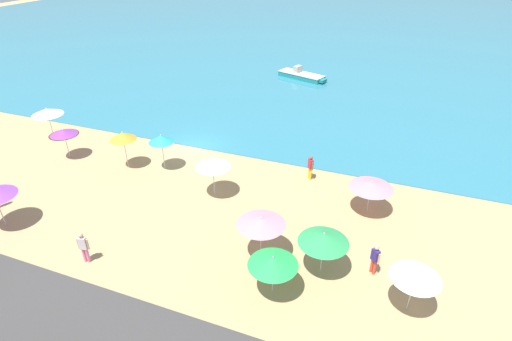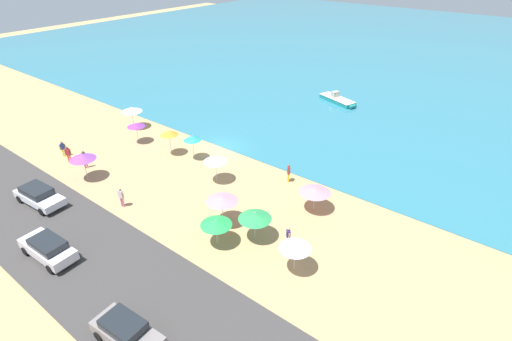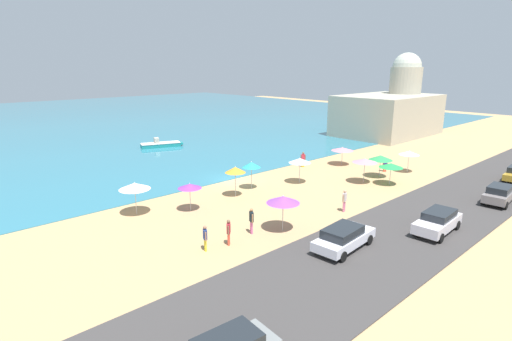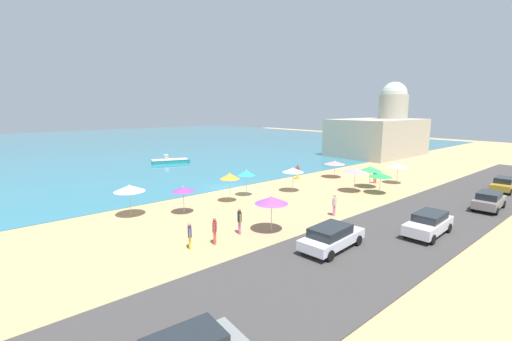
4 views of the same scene
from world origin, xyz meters
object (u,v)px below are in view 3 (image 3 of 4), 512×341
parked_car_3 (500,194)px  beach_umbrella_6 (283,200)px  bather_3 (344,200)px  bather_4 (229,231)px  skiff_nearshore (161,144)px  beach_umbrella_2 (190,186)px  parked_car_4 (438,221)px  beach_umbrella_7 (135,186)px  bather_1 (205,237)px  beach_umbrella_4 (365,161)px  beach_umbrella_3 (381,158)px  harbor_fortress (392,109)px  bather_5 (303,159)px  beach_umbrella_9 (251,165)px  beach_umbrella_0 (235,170)px  beach_umbrella_8 (342,149)px  beach_umbrella_1 (409,153)px  bather_2 (251,219)px  beach_umbrella_10 (391,165)px  parked_car_2 (344,237)px  bather_0 (385,163)px  beach_umbrella_5 (300,161)px

parked_car_3 → beach_umbrella_6: bearing=154.5°
bather_3 → bather_4: (-10.34, 1.37, -0.03)m
bather_4 → skiff_nearshore: (12.54, 30.76, -0.56)m
beach_umbrella_2 → parked_car_4: size_ratio=0.50×
beach_umbrella_7 → bather_1: 8.71m
beach_umbrella_4 → bather_3: bearing=-157.0°
bather_1 → parked_car_3: (22.81, -9.19, -0.07)m
beach_umbrella_3 → harbor_fortress: harbor_fortress is taller
beach_umbrella_6 → bather_5: 18.14m
beach_umbrella_9 → beach_umbrella_0: bearing=-163.9°
bather_4 → skiff_nearshore: bather_4 is taller
beach_umbrella_8 → beach_umbrella_4: bearing=-127.8°
beach_umbrella_2 → beach_umbrella_3: size_ratio=0.95×
beach_umbrella_3 → bather_4: (-21.22, -2.06, -1.07)m
beach_umbrella_1 → bather_1: 26.82m
beach_umbrella_6 → bather_2: bearing=151.1°
parked_car_3 → harbor_fortress: 34.78m
bather_2 → parked_car_3: bather_2 is taller
bather_3 → beach_umbrella_1: bearing=9.4°
beach_umbrella_9 → beach_umbrella_6: bearing=-119.3°
beach_umbrella_7 → beach_umbrella_8: 24.56m
beach_umbrella_2 → beach_umbrella_10: 19.13m
beach_umbrella_2 → parked_car_2: 12.58m
beach_umbrella_2 → bather_3: beach_umbrella_2 is taller
beach_umbrella_10 → bather_0: beach_umbrella_10 is taller
beach_umbrella_5 → beach_umbrella_8: 9.20m
beach_umbrella_2 → beach_umbrella_7: size_ratio=0.88×
beach_umbrella_3 → parked_car_2: bearing=-155.9°
bather_4 → parked_car_2: size_ratio=0.36×
beach_umbrella_6 → parked_car_2: (0.63, -4.56, -1.41)m
beach_umbrella_0 → beach_umbrella_7: size_ratio=1.05×
beach_umbrella_7 → bather_2: beach_umbrella_7 is taller
bather_1 → bather_4: bearing=-12.0°
parked_car_3 → harbor_fortress: (24.99, 23.97, 3.21)m
beach_umbrella_9 → bather_1: (-10.55, -7.56, -1.36)m
beach_umbrella_1 → beach_umbrella_9: (-16.23, 6.80, 0.19)m
parked_car_3 → parked_car_2: bearing=167.7°
beach_umbrella_3 → bather_3: beach_umbrella_3 is taller
beach_umbrella_5 → bather_0: size_ratio=1.52×
bather_5 → bather_1: bearing=-154.3°
beach_umbrella_3 → beach_umbrella_8: 5.86m
beach_umbrella_1 → beach_umbrella_8: bearing=110.8°
beach_umbrella_1 → beach_umbrella_5: size_ratio=0.93×
beach_umbrella_8 → harbor_fortress: size_ratio=0.15×
beach_umbrella_5 → skiff_nearshore: size_ratio=0.43×
beach_umbrella_0 → bather_4: beach_umbrella_0 is taller
bather_0 → bather_4: bearing=-173.2°
beach_umbrella_2 → harbor_fortress: (44.58, 8.25, 2.05)m
skiff_nearshore → beach_umbrella_8: bearing=-66.2°
beach_umbrella_0 → harbor_fortress: 40.56m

